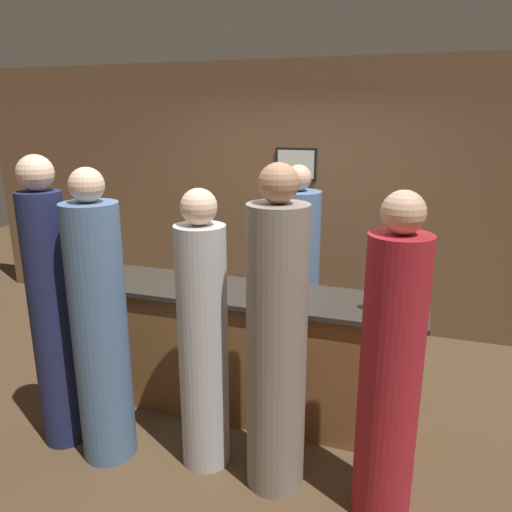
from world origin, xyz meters
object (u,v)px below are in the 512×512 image
guest_0 (277,346)px  guest_3 (52,313)px  guest_4 (100,330)px  wine_bottle_0 (284,277)px  guest_1 (203,342)px  guest_2 (390,373)px  bartender (296,281)px

guest_0 → guest_3: 1.55m
guest_4 → wine_bottle_0: bearing=43.1°
guest_3 → guest_4: size_ratio=1.03×
guest_0 → guest_1: guest_0 is taller
guest_0 → guest_1: 0.50m
guest_1 → guest_2: guest_2 is taller
guest_1 → wine_bottle_0: 0.87m
guest_1 → guest_0: bearing=-5.5°
guest_4 → guest_2: bearing=2.1°
guest_1 → guest_3: bearing=-174.1°
guest_2 → guest_4: bearing=-177.9°
guest_3 → guest_4: (0.39, -0.03, -0.06)m
guest_2 → guest_4: size_ratio=0.97×
wine_bottle_0 → guest_2: bearing=-45.3°
guest_3 → wine_bottle_0: guest_3 is taller
guest_1 → guest_2: size_ratio=0.97×
wine_bottle_0 → guest_3: bearing=-147.2°
guest_3 → guest_1: bearing=5.9°
guest_2 → guest_3: bearing=-179.1°
bartender → guest_2: 1.72m
bartender → guest_0: 1.46m
wine_bottle_0 → bartender: bearing=95.4°
guest_4 → guest_0: bearing=4.5°
guest_0 → guest_3: guest_3 is taller
bartender → wine_bottle_0: size_ratio=6.49×
guest_2 → wine_bottle_0: (-0.84, 0.85, 0.20)m
guest_0 → guest_4: 1.16m
bartender → guest_1: (-0.26, -1.39, 0.01)m
guest_1 → guest_3: 1.07m
guest_0 → guest_2: 0.66m
guest_0 → guest_4: guest_0 is taller
bartender → wine_bottle_0: (0.06, -0.61, 0.24)m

